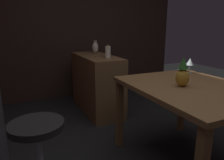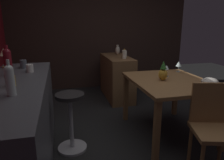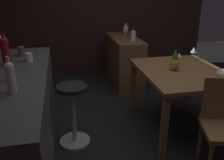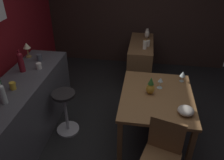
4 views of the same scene
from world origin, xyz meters
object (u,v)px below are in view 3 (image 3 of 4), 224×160
at_px(counter_lamp, 0,40).
at_px(bar_stool, 73,113).
at_px(dining_table, 182,78).
at_px(wine_glass_left, 179,56).
at_px(wine_bottle_ruby, 5,50).
at_px(cup_white, 29,57).
at_px(chair_near_window, 224,123).
at_px(cup_mustard, 11,75).
at_px(pillar_candle_short, 133,36).
at_px(wine_glass_right, 194,50).
at_px(pillar_candle_tall, 134,35).
at_px(pineapple_centerpiece, 175,61).
at_px(vase_ceramic_ivory, 126,29).
at_px(sideboard_cabinet, 124,61).
at_px(wine_bottle_clear, 10,76).
at_px(cup_slate, 21,51).

bearing_deg(counter_lamp, bar_stool, -127.67).
xyz_separation_m(dining_table, wine_glass_left, (0.18, -0.04, 0.21)).
distance_m(wine_bottle_ruby, cup_white, 0.25).
height_order(chair_near_window, cup_white, cup_white).
xyz_separation_m(wine_glass_left, counter_lamp, (0.32, 2.04, 0.21)).
height_order(cup_mustard, counter_lamp, counter_lamp).
xyz_separation_m(cup_mustard, pillar_candle_short, (1.67, -1.55, -0.05)).
relative_size(chair_near_window, wine_glass_right, 5.59).
xyz_separation_m(cup_mustard, counter_lamp, (0.87, 0.24, 0.13)).
bearing_deg(pillar_candle_tall, chair_near_window, -174.09).
relative_size(pineapple_centerpiece, vase_ceramic_ivory, 1.29).
bearing_deg(cup_mustard, wine_bottle_ruby, 13.65).
height_order(sideboard_cabinet, bar_stool, sideboard_cabinet).
distance_m(dining_table, wine_bottle_clear, 1.87).
xyz_separation_m(wine_bottle_clear, pillar_candle_short, (1.94, -1.50, -0.13)).
xyz_separation_m(cup_slate, cup_mustard, (-0.79, -0.01, -0.00)).
bearing_deg(pineapple_centerpiece, cup_white, 84.77).
distance_m(cup_white, vase_ceramic_ivory, 2.23).
xyz_separation_m(wine_glass_right, pineapple_centerpiece, (-0.38, 0.45, -0.01)).
xyz_separation_m(wine_glass_right, cup_mustard, (-0.78, 2.11, 0.09)).
height_order(wine_glass_right, wine_bottle_ruby, wine_bottle_ruby).
distance_m(wine_bottle_ruby, counter_lamp, 0.46).
distance_m(chair_near_window, pillar_candle_tall, 2.20).
xyz_separation_m(pineapple_centerpiece, vase_ceramic_ivory, (1.80, 0.09, 0.07)).
distance_m(dining_table, wine_glass_right, 0.57).
bearing_deg(vase_ceramic_ivory, wine_glass_left, -172.23).
height_order(wine_glass_right, counter_lamp, counter_lamp).
distance_m(sideboard_cabinet, cup_slate, 1.97).
bearing_deg(pineapple_centerpiece, cup_slate, 76.97).
bearing_deg(dining_table, wine_glass_right, -41.13).
distance_m(chair_near_window, cup_white, 2.02).
distance_m(wine_glass_left, counter_lamp, 2.07).
height_order(chair_near_window, wine_glass_right, wine_glass_right).
bearing_deg(vase_ceramic_ivory, chair_near_window, -174.30).
bearing_deg(wine_bottle_ruby, cup_mustard, -166.35).
bearing_deg(chair_near_window, pineapple_centerpiece, 11.94).
bearing_deg(bar_stool, cup_white, 59.53).
height_order(sideboard_cabinet, pillar_candle_short, pillar_candle_short).
relative_size(pineapple_centerpiece, pillar_candle_short, 1.38).
bearing_deg(pillar_candle_short, dining_table, -170.62).
bearing_deg(chair_near_window, pillar_candle_short, 7.88).
distance_m(pineapple_centerpiece, cup_slate, 1.73).
distance_m(wine_bottle_clear, vase_ceramic_ivory, 2.91).
bearing_deg(cup_mustard, wine_glass_left, -72.77).
xyz_separation_m(wine_glass_left, vase_ceramic_ivory, (1.65, 0.22, 0.05)).
distance_m(dining_table, counter_lamp, 2.10).
xyz_separation_m(dining_table, wine_glass_right, (0.40, -0.35, 0.20)).
bearing_deg(counter_lamp, pillar_candle_short, -66.13).
bearing_deg(wine_bottle_ruby, wine_glass_right, -81.15).
height_order(chair_near_window, wine_bottle_ruby, wine_bottle_ruby).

